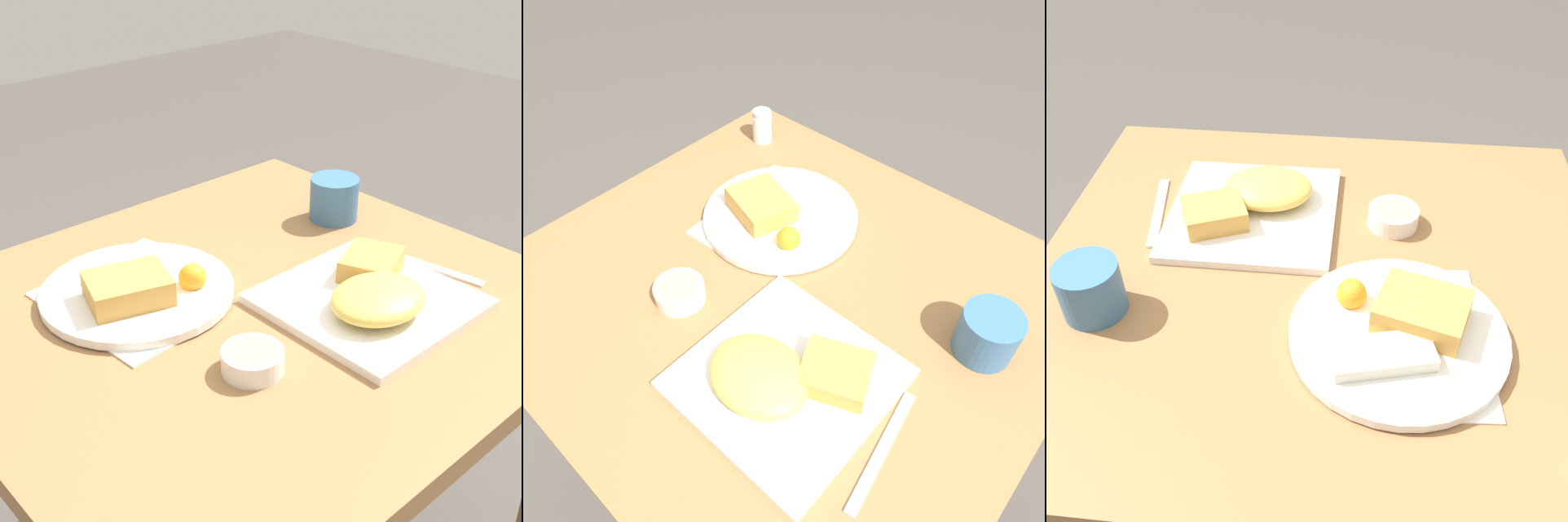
{
  "view_description": "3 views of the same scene",
  "coord_description": "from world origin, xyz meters",
  "views": [
    {
      "loc": [
        -0.62,
        -0.71,
        1.32
      ],
      "look_at": [
        0.03,
        0.0,
        0.78
      ],
      "focal_mm": 50.0,
      "sensor_mm": 36.0,
      "label": 1
    },
    {
      "loc": [
        0.38,
        -0.42,
        1.39
      ],
      "look_at": [
        -0.02,
        0.03,
        0.76
      ],
      "focal_mm": 35.0,
      "sensor_mm": 36.0,
      "label": 2
    },
    {
      "loc": [
        -0.05,
        0.69,
        1.36
      ],
      "look_at": [
        0.02,
        0.03,
        0.77
      ],
      "focal_mm": 42.0,
      "sensor_mm": 36.0,
      "label": 3
    }
  ],
  "objects": [
    {
      "name": "dining_table",
      "position": [
        0.0,
        0.0,
        0.63
      ],
      "size": [
        0.89,
        0.82,
        0.73
      ],
      "color": "olive",
      "rests_on": "ground_plane"
    },
    {
      "name": "menu_card",
      "position": [
        -0.16,
        0.12,
        0.73
      ],
      "size": [
        0.18,
        0.28,
        0.0
      ],
      "rotation": [
        0.0,
        0.0,
        0.07
      ],
      "color": "silver",
      "rests_on": "dining_table"
    },
    {
      "name": "plate_square_near",
      "position": [
        0.13,
        -0.14,
        0.75
      ],
      "size": [
        0.28,
        0.28,
        0.06
      ],
      "color": "white",
      "rests_on": "dining_table"
    },
    {
      "name": "butter_knife",
      "position": [
        0.29,
        -0.12,
        0.73
      ],
      "size": [
        0.05,
        0.19,
        0.0
      ],
      "rotation": [
        0.0,
        0.0,
        1.74
      ],
      "color": "silver",
      "rests_on": "dining_table"
    },
    {
      "name": "plate_oval_far",
      "position": [
        -0.12,
        0.12,
        0.74
      ],
      "size": [
        0.3,
        0.3,
        0.05
      ],
      "color": "white",
      "rests_on": "menu_card"
    },
    {
      "name": "sauce_ramekin",
      "position": [
        -0.11,
        -0.13,
        0.74
      ],
      "size": [
        0.08,
        0.08,
        0.03
      ],
      "color": "white",
      "rests_on": "dining_table"
    },
    {
      "name": "coffee_mug",
      "position": [
        0.31,
        0.11,
        0.77
      ],
      "size": [
        0.09,
        0.09,
        0.08
      ],
      "color": "#386693",
      "rests_on": "dining_table"
    }
  ]
}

